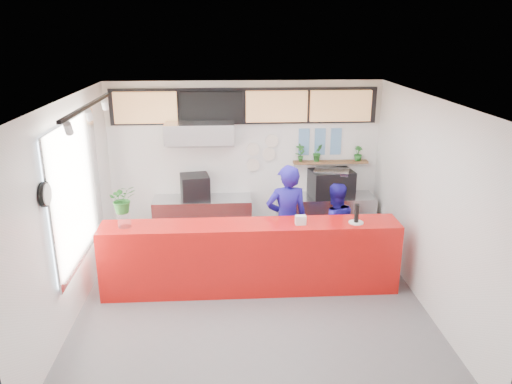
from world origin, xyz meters
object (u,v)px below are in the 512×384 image
(staff_right, at_px, (334,227))
(panini_oven, at_px, (195,187))
(espresso_machine, at_px, (331,183))
(staff_center, at_px, (287,220))
(pepper_mill, at_px, (357,213))
(service_counter, at_px, (251,257))

(staff_right, bearing_deg, panini_oven, -31.57)
(panini_oven, xyz_separation_m, staff_right, (2.33, -1.20, -0.36))
(espresso_machine, height_order, staff_center, staff_center)
(panini_oven, relative_size, pepper_mill, 1.76)
(panini_oven, height_order, staff_center, staff_center)
(staff_center, distance_m, pepper_mill, 1.18)
(panini_oven, xyz_separation_m, staff_center, (1.54, -1.27, -0.19))
(staff_right, bearing_deg, service_counter, 18.85)
(panini_oven, bearing_deg, staff_right, -37.22)
(service_counter, relative_size, panini_oven, 9.05)
(staff_right, bearing_deg, pepper_mill, 100.91)
(staff_center, xyz_separation_m, pepper_mill, (0.97, -0.59, 0.33))
(staff_center, distance_m, staff_right, 0.81)
(espresso_machine, bearing_deg, panini_oven, 172.00)
(panini_oven, distance_m, staff_right, 2.65)
(service_counter, relative_size, staff_right, 2.96)
(espresso_machine, bearing_deg, pepper_mill, -98.11)
(staff_right, height_order, pepper_mill, staff_right)
(panini_oven, relative_size, staff_center, 0.27)
(espresso_machine, distance_m, staff_center, 1.62)
(service_counter, bearing_deg, espresso_machine, 48.57)
(staff_right, relative_size, pepper_mill, 5.39)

